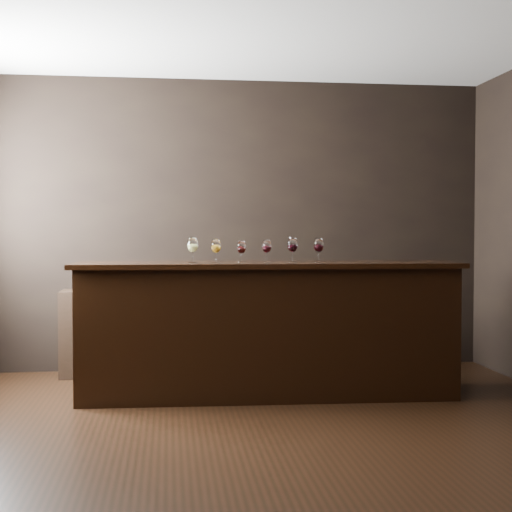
{
  "coord_description": "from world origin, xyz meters",
  "views": [
    {
      "loc": [
        -0.59,
        -4.67,
        1.34
      ],
      "look_at": [
        0.11,
        1.02,
        1.14
      ],
      "focal_mm": 50.0,
      "sensor_mm": 36.0,
      "label": 1
    }
  ],
  "objects": [
    {
      "name": "glass_red_a",
      "position": [
        -0.01,
        1.05,
        1.2
      ],
      "size": [
        0.07,
        0.07,
        0.18
      ],
      "color": "white",
      "rests_on": "bar_top"
    },
    {
      "name": "glass_white",
      "position": [
        -0.4,
        1.04,
        1.22
      ],
      "size": [
        0.09,
        0.09,
        0.2
      ],
      "color": "white",
      "rests_on": "bar_top"
    },
    {
      "name": "glass_red_c",
      "position": [
        0.41,
        1.0,
        1.22
      ],
      "size": [
        0.09,
        0.09,
        0.2
      ],
      "color": "white",
      "rests_on": "bar_top"
    },
    {
      "name": "back_bar_shelf",
      "position": [
        -0.48,
        2.03,
        0.39
      ],
      "size": [
        2.19,
        0.4,
        0.79
      ],
      "primitive_type": "cube",
      "color": "black",
      "rests_on": "ground"
    },
    {
      "name": "room_shell",
      "position": [
        -0.23,
        0.11,
        1.81
      ],
      "size": [
        5.02,
        4.52,
        2.81
      ],
      "color": "black",
      "rests_on": "ground"
    },
    {
      "name": "bar_counter",
      "position": [
        0.2,
        1.02,
        0.52
      ],
      "size": [
        3.01,
        0.77,
        1.05
      ],
      "primitive_type": "cube",
      "rotation": [
        0.0,
        0.0,
        -0.04
      ],
      "color": "black",
      "rests_on": "ground"
    },
    {
      "name": "ground",
      "position": [
        0.0,
        0.0,
        0.0
      ],
      "size": [
        5.0,
        5.0,
        0.0
      ],
      "primitive_type": "plane",
      "color": "black",
      "rests_on": "ground"
    },
    {
      "name": "glass_amber",
      "position": [
        -0.21,
        1.06,
        1.21
      ],
      "size": [
        0.08,
        0.08,
        0.19
      ],
      "color": "white",
      "rests_on": "bar_top"
    },
    {
      "name": "glass_red_d",
      "position": [
        0.62,
        1.0,
        1.22
      ],
      "size": [
        0.08,
        0.08,
        0.2
      ],
      "color": "white",
      "rests_on": "bar_top"
    },
    {
      "name": "bar_top",
      "position": [
        0.2,
        1.02,
        1.07
      ],
      "size": [
        3.12,
        0.84,
        0.04
      ],
      "primitive_type": "cube",
      "rotation": [
        0.0,
        0.0,
        -0.04
      ],
      "color": "black",
      "rests_on": "bar_counter"
    },
    {
      "name": "glass_red_b",
      "position": [
        0.2,
        1.05,
        1.21
      ],
      "size": [
        0.08,
        0.08,
        0.18
      ],
      "color": "white",
      "rests_on": "bar_top"
    }
  ]
}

